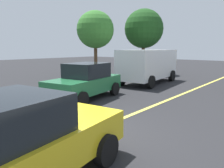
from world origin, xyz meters
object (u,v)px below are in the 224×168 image
tree_left_verge (144,29)px  tree_centre_verge (95,30)px  white_van (148,64)px  car_green_mid_road (85,81)px  car_yellow_crossing (0,147)px

tree_left_verge → tree_centre_verge: 4.88m
white_van → car_green_mid_road: 5.76m
car_green_mid_road → tree_centre_verge: tree_centre_verge is taller
car_yellow_crossing → tree_centre_verge: 14.36m
white_van → car_yellow_crossing: size_ratio=1.14×
white_van → tree_left_verge: (4.48, 3.20, 2.74)m
car_green_mid_road → tree_centre_verge: bearing=40.4°
white_van → car_yellow_crossing: (-11.21, -4.02, -0.47)m
white_van → tree_centre_verge: 5.28m
car_yellow_crossing → tree_centre_verge: size_ratio=0.91×
car_yellow_crossing → car_green_mid_road: 6.75m
white_van → tree_left_verge: tree_left_verge is taller
car_green_mid_road → tree_centre_verge: 7.87m
car_yellow_crossing → car_green_mid_road: bearing=35.8°
white_van → tree_centre_verge: tree_centre_verge is taller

